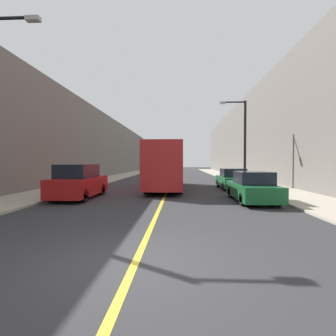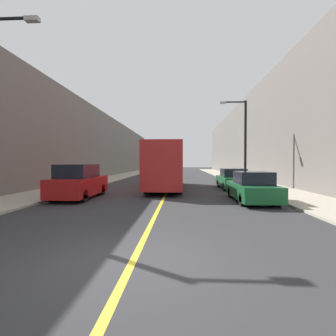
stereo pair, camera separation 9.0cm
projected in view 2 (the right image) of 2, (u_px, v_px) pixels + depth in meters
The scene contains 11 objects.
ground_plane at pixel (132, 263), 5.23m from camera, with size 200.00×200.00×0.00m, color #2D2D30.
sidewalk_left at pixel (119, 177), 35.57m from camera, with size 3.33×72.00×0.10m, color #A89E8C.
sidewalk_right at pixel (231, 177), 34.79m from camera, with size 3.33×72.00×0.10m, color #A89E8C.
building_row_left at pixel (92, 145), 35.66m from camera, with size 4.00×72.00×8.58m, color #66605B.
building_row_right at pixel (259, 138), 34.49m from camera, with size 4.00×72.00×10.47m, color #66605B.
road_center_line at pixel (174, 177), 35.18m from camera, with size 0.16×72.00×0.01m, color gold.
bus at pixel (166, 165), 19.73m from camera, with size 2.43×10.34×3.30m.
parked_suv_left at pixel (79, 183), 14.58m from camera, with size 1.85×4.80×1.90m.
car_right_near at pixel (252, 188), 13.34m from camera, with size 1.82×4.64×1.54m.
car_right_mid at pixel (233, 180), 19.79m from camera, with size 1.86×4.65×1.54m.
street_lamp_right at pixel (243, 137), 21.27m from camera, with size 2.18×0.24×6.90m.
Camera 2 is at (0.99, -5.14, 2.02)m, focal length 28.00 mm.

